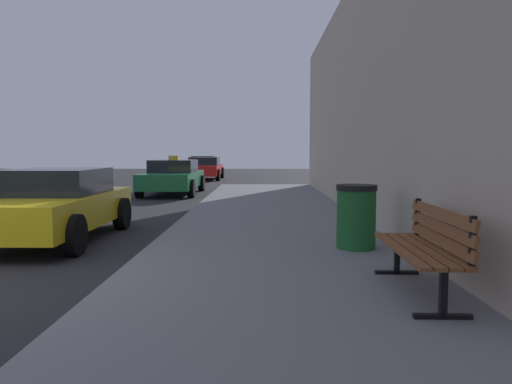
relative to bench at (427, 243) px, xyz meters
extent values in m
cube|color=slate|center=(-1.39, 0.48, -0.59)|extent=(4.00, 32.00, 0.15)
cube|color=#BCAD99|center=(0.81, 0.48, 2.14)|extent=(0.70, 32.00, 5.60)
cube|color=brown|center=(-0.28, 0.01, -0.06)|extent=(0.14, 1.77, 0.04)
cube|color=brown|center=(-0.15, 0.00, -0.06)|extent=(0.14, 1.77, 0.04)
cube|color=brown|center=(-0.03, 0.00, -0.06)|extent=(0.14, 1.77, 0.04)
cube|color=brown|center=(0.10, 0.00, -0.06)|extent=(0.14, 1.77, 0.04)
cube|color=brown|center=(0.13, 0.00, 0.04)|extent=(0.09, 1.77, 0.11)
cube|color=brown|center=(0.13, 0.00, 0.17)|extent=(0.09, 1.77, 0.11)
cube|color=brown|center=(0.13, 0.00, 0.30)|extent=(0.09, 1.77, 0.11)
cube|color=black|center=(-0.11, -0.76, -0.29)|extent=(0.06, 0.06, 0.45)
cube|color=black|center=(-0.11, -0.76, -0.49)|extent=(0.50, 0.07, 0.04)
cube|color=black|center=(0.12, -0.77, 0.16)|extent=(0.05, 0.05, 0.44)
cube|color=black|center=(-0.08, 0.77, -0.29)|extent=(0.06, 0.06, 0.45)
cube|color=black|center=(-0.08, 0.77, -0.49)|extent=(0.50, 0.07, 0.04)
cube|color=black|center=(0.15, 0.76, 0.16)|extent=(0.05, 0.05, 0.44)
cylinder|color=#195926|center=(-0.26, 2.31, -0.08)|extent=(0.57, 0.57, 0.86)
cylinder|color=black|center=(-0.26, 2.31, 0.39)|extent=(0.60, 0.60, 0.08)
cube|color=yellow|center=(-5.37, 3.69, -0.12)|extent=(1.74, 4.02, 0.55)
cube|color=black|center=(-5.37, 3.89, 0.38)|extent=(1.53, 1.81, 0.45)
cylinder|color=black|center=(-4.50, 2.41, -0.34)|extent=(0.22, 0.64, 0.64)
cylinder|color=black|center=(-4.50, 4.98, -0.34)|extent=(0.22, 0.64, 0.64)
cylinder|color=black|center=(-6.24, 4.98, -0.34)|extent=(0.22, 0.64, 0.64)
cube|color=#196638|center=(-4.95, 13.24, -0.12)|extent=(1.79, 4.50, 0.55)
cube|color=black|center=(-4.95, 13.46, 0.38)|extent=(1.58, 2.03, 0.45)
cube|color=yellow|center=(-4.95, 13.46, 0.69)|extent=(0.36, 0.14, 0.16)
cylinder|color=black|center=(-4.05, 11.80, -0.34)|extent=(0.22, 0.64, 0.64)
cylinder|color=black|center=(-5.85, 11.80, -0.34)|extent=(0.22, 0.64, 0.64)
cylinder|color=black|center=(-4.05, 14.68, -0.34)|extent=(0.22, 0.64, 0.64)
cylinder|color=black|center=(-5.85, 14.68, -0.34)|extent=(0.22, 0.64, 0.64)
cube|color=red|center=(-4.90, 22.92, -0.12)|extent=(1.82, 4.45, 0.55)
cube|color=black|center=(-4.90, 23.15, 0.38)|extent=(1.60, 2.00, 0.45)
cylinder|color=black|center=(-3.99, 21.50, -0.34)|extent=(0.22, 0.64, 0.64)
cylinder|color=black|center=(-5.81, 21.50, -0.34)|extent=(0.22, 0.64, 0.64)
cylinder|color=black|center=(-3.99, 24.35, -0.34)|extent=(0.22, 0.64, 0.64)
cylinder|color=black|center=(-5.81, 24.35, -0.34)|extent=(0.22, 0.64, 0.64)
cube|color=white|center=(-5.80, 30.17, -0.12)|extent=(1.84, 4.07, 0.55)
cube|color=black|center=(-5.80, 30.37, 0.38)|extent=(1.62, 1.83, 0.45)
cylinder|color=black|center=(-4.87, 28.86, -0.34)|extent=(0.22, 0.64, 0.64)
cylinder|color=black|center=(-6.72, 28.86, -0.34)|extent=(0.22, 0.64, 0.64)
cylinder|color=black|center=(-4.87, 31.47, -0.34)|extent=(0.22, 0.64, 0.64)
cylinder|color=black|center=(-6.72, 31.47, -0.34)|extent=(0.22, 0.64, 0.64)
camera|label=1|loc=(-1.67, -4.85, 0.91)|focal=34.22mm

